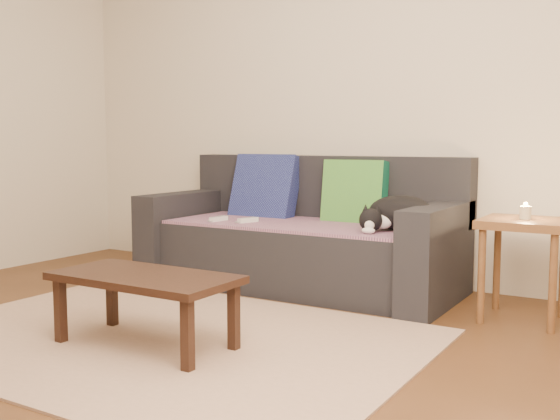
{
  "coord_description": "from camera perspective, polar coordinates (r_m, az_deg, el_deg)",
  "views": [
    {
      "loc": [
        2.12,
        -2.23,
        0.97
      ],
      "look_at": [
        0.05,
        1.2,
        0.55
      ],
      "focal_mm": 42.0,
      "sensor_mm": 36.0,
      "label": 1
    }
  ],
  "objects": [
    {
      "name": "ground",
      "position": [
        3.23,
        -12.1,
        -11.62
      ],
      "size": [
        4.5,
        4.5,
        0.0
      ],
      "primitive_type": "plane",
      "color": "brown",
      "rests_on": "ground"
    },
    {
      "name": "back_wall",
      "position": [
        4.75,
        4.55,
        9.94
      ],
      "size": [
        4.5,
        0.04,
        2.6
      ],
      "primitive_type": "cube",
      "color": "beige",
      "rests_on": "ground"
    },
    {
      "name": "sofa",
      "position": [
        4.41,
        1.95,
        -2.65
      ],
      "size": [
        2.1,
        0.94,
        0.87
      ],
      "color": "#232328",
      "rests_on": "ground"
    },
    {
      "name": "throw_blanket",
      "position": [
        4.31,
        1.36,
        -1.22
      ],
      "size": [
        1.66,
        0.74,
        0.02
      ],
      "primitive_type": "cube",
      "color": "#492C53",
      "rests_on": "sofa"
    },
    {
      "name": "cushion_navy",
      "position": [
        4.72,
        -1.33,
        1.84
      ],
      "size": [
        0.49,
        0.27,
        0.5
      ],
      "primitive_type": "cube",
      "rotation": [
        -0.31,
        0.0,
        0.0
      ],
      "color": "#12144E",
      "rests_on": "throw_blanket"
    },
    {
      "name": "cushion_green",
      "position": [
        4.38,
        6.5,
        1.49
      ],
      "size": [
        0.43,
        0.16,
        0.44
      ],
      "primitive_type": "cube",
      "rotation": [
        -0.13,
        0.0,
        0.0
      ],
      "color": "#0C4F3C",
      "rests_on": "throw_blanket"
    },
    {
      "name": "cat",
      "position": [
        3.97,
        10.28,
        -0.31
      ],
      "size": [
        0.51,
        0.49,
        0.21
      ],
      "rotation": [
        0.0,
        0.0,
        0.39
      ],
      "color": "black",
      "rests_on": "throw_blanket"
    },
    {
      "name": "wii_remote_a",
      "position": [
        4.4,
        -5.36,
        -0.77
      ],
      "size": [
        0.05,
        0.15,
        0.03
      ],
      "primitive_type": "cube",
      "rotation": [
        0.0,
        0.0,
        1.45
      ],
      "color": "white",
      "rests_on": "throw_blanket"
    },
    {
      "name": "wii_remote_b",
      "position": [
        4.32,
        -2.8,
        -0.88
      ],
      "size": [
        0.08,
        0.15,
        0.03
      ],
      "primitive_type": "cube",
      "rotation": [
        0.0,
        0.0,
        1.25
      ],
      "color": "white",
      "rests_on": "throw_blanket"
    },
    {
      "name": "side_table",
      "position": [
        3.76,
        20.51,
        -2.23
      ],
      "size": [
        0.44,
        0.44,
        0.56
      ],
      "color": "brown",
      "rests_on": "ground"
    },
    {
      "name": "candle",
      "position": [
        3.74,
        20.59,
        -0.18
      ],
      "size": [
        0.06,
        0.06,
        0.09
      ],
      "color": "beige",
      "rests_on": "side_table"
    },
    {
      "name": "rug",
      "position": [
        3.33,
        -10.31,
        -10.91
      ],
      "size": [
        2.5,
        1.8,
        0.01
      ],
      "primitive_type": "cube",
      "color": "tan",
      "rests_on": "ground"
    },
    {
      "name": "coffee_table",
      "position": [
        3.14,
        -11.69,
        -6.27
      ],
      "size": [
        0.88,
        0.44,
        0.35
      ],
      "color": "black",
      "rests_on": "rug"
    }
  ]
}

